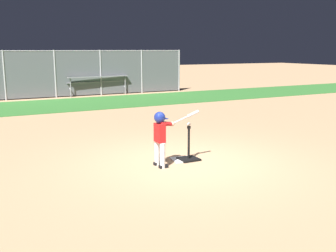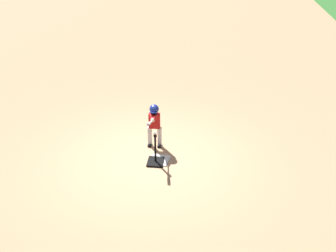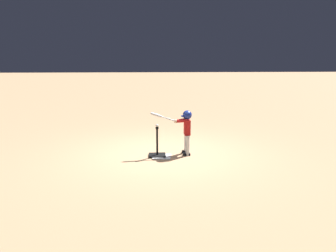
# 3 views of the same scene
# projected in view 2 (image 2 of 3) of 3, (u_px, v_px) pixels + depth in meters

# --- Properties ---
(ground_plane) EXTENTS (90.00, 90.00, 0.00)m
(ground_plane) POSITION_uv_depth(u_px,v_px,m) (149.00, 159.00, 9.26)
(ground_plane) COLOR tan
(home_plate) EXTENTS (0.50, 0.50, 0.02)m
(home_plate) POSITION_uv_depth(u_px,v_px,m) (160.00, 160.00, 9.19)
(home_plate) COLOR white
(home_plate) RESTS_ON ground_plane
(batting_tee) EXTENTS (0.42, 0.37, 0.74)m
(batting_tee) POSITION_uv_depth(u_px,v_px,m) (156.00, 159.00, 9.05)
(batting_tee) COLOR black
(batting_tee) RESTS_ON ground_plane
(batter_child) EXTENTS (1.03, 0.35, 1.12)m
(batter_child) POSITION_uv_depth(u_px,v_px,m) (154.00, 121.00, 9.41)
(batter_child) COLOR silver
(batter_child) RESTS_ON ground_plane
(baseball) EXTENTS (0.07, 0.07, 0.07)m
(baseball) POSITION_uv_depth(u_px,v_px,m) (155.00, 133.00, 8.74)
(baseball) COLOR white
(baseball) RESTS_ON batting_tee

